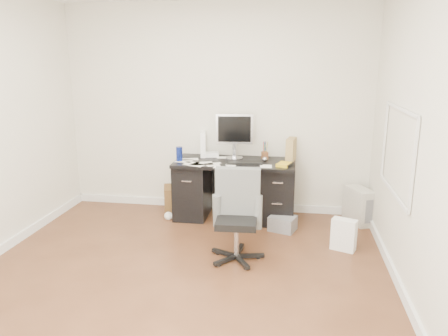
{
  "coord_description": "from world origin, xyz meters",
  "views": [
    {
      "loc": [
        1.0,
        -3.62,
        2.0
      ],
      "look_at": [
        0.23,
        1.2,
        0.77
      ],
      "focal_mm": 35.0,
      "sensor_mm": 36.0,
      "label": 1
    }
  ],
  "objects_px": {
    "wicker_basket": "(177,199)",
    "keyboard": "(245,163)",
    "pc_tower": "(359,205)",
    "lcd_monitor": "(234,136)",
    "office_chair": "(237,217)",
    "desk": "(235,188)"
  },
  "relations": [
    {
      "from": "lcd_monitor",
      "to": "pc_tower",
      "type": "xyz_separation_m",
      "value": [
        1.58,
        -0.04,
        -0.82
      ]
    },
    {
      "from": "desk",
      "to": "pc_tower",
      "type": "xyz_separation_m",
      "value": [
        1.55,
        0.08,
        -0.18
      ]
    },
    {
      "from": "lcd_monitor",
      "to": "pc_tower",
      "type": "height_order",
      "value": "lcd_monitor"
    },
    {
      "from": "pc_tower",
      "to": "wicker_basket",
      "type": "relative_size",
      "value": 1.3
    },
    {
      "from": "desk",
      "to": "wicker_basket",
      "type": "relative_size",
      "value": 4.41
    },
    {
      "from": "lcd_monitor",
      "to": "office_chair",
      "type": "height_order",
      "value": "lcd_monitor"
    },
    {
      "from": "lcd_monitor",
      "to": "keyboard",
      "type": "xyz_separation_m",
      "value": [
        0.16,
        -0.23,
        -0.28
      ]
    },
    {
      "from": "desk",
      "to": "lcd_monitor",
      "type": "xyz_separation_m",
      "value": [
        -0.02,
        0.11,
        0.65
      ]
    },
    {
      "from": "keyboard",
      "to": "pc_tower",
      "type": "distance_m",
      "value": 1.53
    },
    {
      "from": "desk",
      "to": "pc_tower",
      "type": "relative_size",
      "value": 3.4
    },
    {
      "from": "keyboard",
      "to": "wicker_basket",
      "type": "relative_size",
      "value": 1.28
    },
    {
      "from": "desk",
      "to": "wicker_basket",
      "type": "distance_m",
      "value": 0.84
    },
    {
      "from": "desk",
      "to": "wicker_basket",
      "type": "bearing_deg",
      "value": 170.86
    },
    {
      "from": "office_chair",
      "to": "desk",
      "type": "bearing_deg",
      "value": 95.48
    },
    {
      "from": "keyboard",
      "to": "wicker_basket",
      "type": "xyz_separation_m",
      "value": [
        -0.93,
        0.24,
        -0.59
      ]
    },
    {
      "from": "office_chair",
      "to": "wicker_basket",
      "type": "relative_size",
      "value": 2.73
    },
    {
      "from": "lcd_monitor",
      "to": "keyboard",
      "type": "relative_size",
      "value": 1.35
    },
    {
      "from": "wicker_basket",
      "to": "keyboard",
      "type": "bearing_deg",
      "value": -14.72
    },
    {
      "from": "wicker_basket",
      "to": "pc_tower",
      "type": "bearing_deg",
      "value": -1.24
    },
    {
      "from": "desk",
      "to": "keyboard",
      "type": "height_order",
      "value": "keyboard"
    },
    {
      "from": "lcd_monitor",
      "to": "desk",
      "type": "bearing_deg",
      "value": -84.77
    },
    {
      "from": "pc_tower",
      "to": "wicker_basket",
      "type": "height_order",
      "value": "pc_tower"
    }
  ]
}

